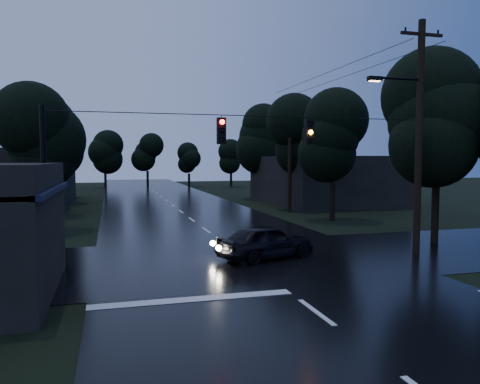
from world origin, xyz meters
name	(u,v)px	position (x,y,z in m)	size (l,w,h in m)	color
main_road	(181,212)	(0.00, 30.00, 0.00)	(12.00, 120.00, 0.02)	black
cross_street	(244,259)	(0.00, 12.00, 0.00)	(60.00, 9.00, 0.02)	black
building_far_right	(323,180)	(14.00, 34.00, 2.20)	(10.00, 14.00, 4.40)	black
building_far_left	(11,177)	(-14.00, 40.00, 2.50)	(10.00, 16.00, 5.00)	black
utility_pole_main	(417,133)	(7.41, 11.00, 5.26)	(3.50, 0.30, 10.00)	black
utility_pole_far	(290,162)	(8.30, 28.00, 3.88)	(2.00, 0.30, 7.50)	black
anchor_pole_left	(44,192)	(-7.50, 11.00, 3.00)	(0.18, 0.18, 6.00)	black
span_signals	(265,131)	(0.56, 10.99, 5.24)	(15.00, 0.37, 1.12)	black
tree_corner_near	(438,121)	(10.00, 13.00, 5.99)	(4.48, 4.48, 9.44)	black
tree_left_a	(41,139)	(-9.00, 22.00, 5.24)	(3.92, 3.92, 8.26)	black
tree_left_b	(48,138)	(-9.60, 30.00, 5.62)	(4.20, 4.20, 8.85)	black
tree_left_c	(55,139)	(-10.20, 40.00, 5.99)	(4.48, 4.48, 9.44)	black
tree_right_a	(333,137)	(9.00, 22.00, 5.62)	(4.20, 4.20, 8.85)	black
tree_right_b	(296,137)	(9.60, 30.00, 5.99)	(4.48, 4.48, 9.44)	black
tree_right_c	(264,138)	(10.20, 40.00, 6.37)	(4.76, 4.76, 10.03)	black
car	(266,241)	(0.91, 11.91, 0.72)	(1.71, 4.24, 1.44)	black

